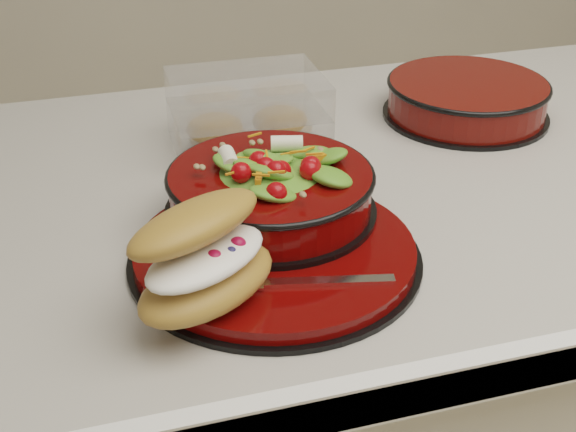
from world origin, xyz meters
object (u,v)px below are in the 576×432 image
object	(u,v)px
fork	(302,282)
croissant	(205,257)
dinner_plate	(276,253)
pastry_box	(247,113)
extra_bowl	(467,97)
salad_bowl	(270,183)
island_counter	(426,415)

from	to	relation	value
fork	croissant	bearing A→B (deg)	101.01
fork	dinner_plate	bearing A→B (deg)	17.27
pastry_box	extra_bowl	xyz separation A→B (m)	(0.32, 0.00, -0.02)
dinner_plate	salad_bowl	size ratio (longest dim) A/B	1.31
croissant	fork	distance (m)	0.10
island_counter	dinner_plate	world-z (taller)	dinner_plate
salad_bowl	fork	size ratio (longest dim) A/B	1.41
croissant	pastry_box	world-z (taller)	croissant
island_counter	salad_bowl	distance (m)	0.58
island_counter	croissant	bearing A→B (deg)	-148.34
dinner_plate	fork	bearing A→B (deg)	-85.99
island_counter	extra_bowl	xyz separation A→B (m)	(0.08, 0.13, 0.48)
fork	extra_bowl	xyz separation A→B (m)	(0.36, 0.36, 0.01)
salad_bowl	fork	bearing A→B (deg)	-93.16
salad_bowl	fork	xyz separation A→B (m)	(-0.01, -0.14, -0.03)
salad_bowl	fork	distance (m)	0.14
dinner_plate	extra_bowl	size ratio (longest dim) A/B	1.28
salad_bowl	extra_bowl	bearing A→B (deg)	32.23
extra_bowl	fork	bearing A→B (deg)	-134.86
salad_bowl	croissant	xyz separation A→B (m)	(-0.10, -0.14, 0.01)
dinner_plate	fork	world-z (taller)	fork
pastry_box	dinner_plate	bearing A→B (deg)	-96.98
salad_bowl	extra_bowl	world-z (taller)	salad_bowl
dinner_plate	pastry_box	bearing A→B (deg)	81.76
dinner_plate	island_counter	bearing A→B (deg)	29.17
croissant	fork	size ratio (longest dim) A/B	1.04
dinner_plate	fork	xyz separation A→B (m)	(0.01, -0.07, 0.01)
salad_bowl	pastry_box	bearing A→B (deg)	82.57
pastry_box	fork	bearing A→B (deg)	-94.51
croissant	salad_bowl	bearing A→B (deg)	20.61
fork	island_counter	bearing A→B (deg)	-37.10
croissant	pastry_box	xyz separation A→B (m)	(0.13, 0.36, -0.02)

